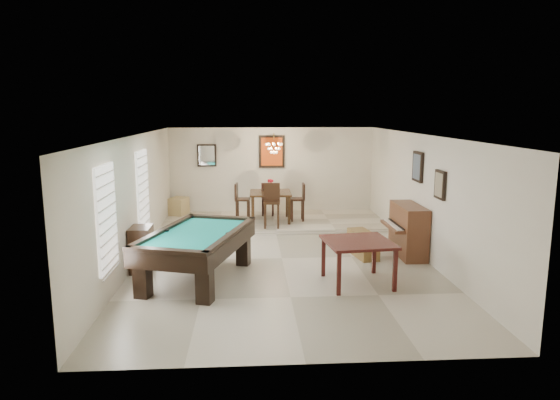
{
  "coord_description": "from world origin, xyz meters",
  "views": [
    {
      "loc": [
        -0.68,
        -10.18,
        3.1
      ],
      "look_at": [
        0.0,
        0.6,
        1.15
      ],
      "focal_mm": 32.0,
      "sensor_mm": 36.0,
      "label": 1
    }
  ],
  "objects": [
    {
      "name": "square_table",
      "position": [
        1.26,
        -1.64,
        0.4
      ],
      "size": [
        1.28,
        1.28,
        0.8
      ],
      "primitive_type": null,
      "rotation": [
        0.0,
        0.0,
        0.11
      ],
      "color": "#340F0D",
      "rests_on": "ground_plane"
    },
    {
      "name": "dining_step",
      "position": [
        0.0,
        3.25,
        0.06
      ],
      "size": [
        6.0,
        2.5,
        0.12
      ],
      "primitive_type": "cube",
      "color": "beige",
      "rests_on": "ground_plane"
    },
    {
      "name": "dining_chair_east",
      "position": [
        0.63,
        3.12,
        0.63
      ],
      "size": [
        0.38,
        0.38,
        1.02
      ],
      "primitive_type": null,
      "rotation": [
        0.0,
        0.0,
        -1.58
      ],
      "color": "black",
      "rests_on": "dining_step"
    },
    {
      "name": "right_picture_upper",
      "position": [
        2.96,
        0.3,
        1.9
      ],
      "size": [
        0.06,
        0.55,
        0.65
      ],
      "primitive_type": "cube",
      "color": "slate",
      "rests_on": "wall_right"
    },
    {
      "name": "wall_back",
      "position": [
        0.0,
        4.5,
        1.3
      ],
      "size": [
        6.0,
        0.04,
        2.6
      ],
      "primitive_type": "cube",
      "color": "silver",
      "rests_on": "ground_plane"
    },
    {
      "name": "chandelier",
      "position": [
        0.0,
        3.2,
        2.2
      ],
      "size": [
        0.44,
        0.44,
        0.6
      ],
      "primitive_type": null,
      "color": "#FFE5B2",
      "rests_on": "ceiling"
    },
    {
      "name": "corner_bench",
      "position": [
        -2.72,
        4.12,
        0.37
      ],
      "size": [
        0.6,
        0.66,
        0.49
      ],
      "primitive_type": "cube",
      "rotation": [
        0.0,
        0.0,
        -0.35
      ],
      "color": "tan",
      "rests_on": "dining_step"
    },
    {
      "name": "wall_front",
      "position": [
        0.0,
        -4.5,
        1.3
      ],
      "size": [
        6.0,
        0.04,
        2.6
      ],
      "primitive_type": "cube",
      "color": "silver",
      "rests_on": "ground_plane"
    },
    {
      "name": "back_mirror",
      "position": [
        -1.9,
        4.46,
        1.8
      ],
      "size": [
        0.55,
        0.06,
        0.65
      ],
      "primitive_type": "cube",
      "color": "white",
      "rests_on": "wall_back"
    },
    {
      "name": "right_picture_lower",
      "position": [
        2.96,
        -1.0,
        1.7
      ],
      "size": [
        0.06,
        0.45,
        0.55
      ],
      "primitive_type": "cube",
      "color": "gray",
      "rests_on": "wall_right"
    },
    {
      "name": "wall_left",
      "position": [
        -3.0,
        0.0,
        1.3
      ],
      "size": [
        0.04,
        9.0,
        2.6
      ],
      "primitive_type": "cube",
      "color": "silver",
      "rests_on": "ground_plane"
    },
    {
      "name": "ceiling",
      "position": [
        0.0,
        0.0,
        2.6
      ],
      "size": [
        6.0,
        9.0,
        0.04
      ],
      "primitive_type": "cube",
      "color": "white",
      "rests_on": "wall_back"
    },
    {
      "name": "upright_piano",
      "position": [
        2.61,
        0.06,
        0.55
      ],
      "size": [
        0.74,
        1.33,
        1.11
      ],
      "primitive_type": null,
      "color": "brown",
      "rests_on": "ground_plane"
    },
    {
      "name": "flower_vase",
      "position": [
        -0.1,
        3.13,
        1.16
      ],
      "size": [
        0.16,
        0.16,
        0.25
      ],
      "primitive_type": null,
      "rotation": [
        0.0,
        0.0,
        -0.13
      ],
      "color": "#B10F1C",
      "rests_on": "dining_table"
    },
    {
      "name": "pool_table",
      "position": [
        -1.64,
        -1.24,
        0.44
      ],
      "size": [
        2.14,
        2.96,
        0.89
      ],
      "primitive_type": null,
      "rotation": [
        0.0,
        0.0,
        -0.29
      ],
      "color": "black",
      "rests_on": "ground_plane"
    },
    {
      "name": "dining_table",
      "position": [
        -0.1,
        3.13,
        0.58
      ],
      "size": [
        1.13,
        1.13,
        0.91
      ],
      "primitive_type": null,
      "rotation": [
        0.0,
        0.0,
        -0.02
      ],
      "color": "black",
      "rests_on": "dining_step"
    },
    {
      "name": "piano_bench",
      "position": [
        1.75,
        0.05,
        0.27
      ],
      "size": [
        0.53,
        1.01,
        0.53
      ],
      "primitive_type": "cube",
      "rotation": [
        0.0,
        0.0,
        0.18
      ],
      "color": "brown",
      "rests_on": "ground_plane"
    },
    {
      "name": "apothecary_chest",
      "position": [
        -2.78,
        -0.67,
        0.44
      ],
      "size": [
        0.39,
        0.59,
        0.88
      ],
      "primitive_type": "cube",
      "color": "black",
      "rests_on": "ground_plane"
    },
    {
      "name": "back_painting",
      "position": [
        0.0,
        4.46,
        1.9
      ],
      "size": [
        0.75,
        0.06,
        0.95
      ],
      "primitive_type": "cube",
      "color": "#D84C14",
      "rests_on": "wall_back"
    },
    {
      "name": "dining_chair_south",
      "position": [
        -0.1,
        2.36,
        0.68
      ],
      "size": [
        0.45,
        0.45,
        1.13
      ],
      "primitive_type": null,
      "rotation": [
        0.0,
        0.0,
        -0.07
      ],
      "color": "black",
      "rests_on": "dining_step"
    },
    {
      "name": "ground_plane",
      "position": [
        0.0,
        0.0,
        -0.01
      ],
      "size": [
        6.0,
        9.0,
        0.02
      ],
      "primitive_type": "cube",
      "color": "beige"
    },
    {
      "name": "dining_chair_west",
      "position": [
        -0.85,
        3.14,
        0.64
      ],
      "size": [
        0.42,
        0.42,
        1.03
      ],
      "primitive_type": null,
      "rotation": [
        0.0,
        0.0,
        1.46
      ],
      "color": "black",
      "rests_on": "dining_step"
    },
    {
      "name": "window_left_front",
      "position": [
        -2.97,
        -2.2,
        1.4
      ],
      "size": [
        0.06,
        1.0,
        1.7
      ],
      "primitive_type": "cube",
      "color": "white",
      "rests_on": "wall_left"
    },
    {
      "name": "wall_right",
      "position": [
        3.0,
        0.0,
        1.3
      ],
      "size": [
        0.04,
        9.0,
        2.6
      ],
      "primitive_type": "cube",
      "color": "silver",
      "rests_on": "ground_plane"
    },
    {
      "name": "window_left_rear",
      "position": [
        -2.97,
        0.6,
        1.4
      ],
      "size": [
        0.06,
        1.0,
        1.7
      ],
      "primitive_type": "cube",
      "color": "white",
      "rests_on": "wall_left"
    },
    {
      "name": "dining_chair_north",
      "position": [
        -0.14,
        3.86,
        0.6
      ],
      "size": [
        0.38,
        0.38,
        0.96
      ],
      "primitive_type": null,
      "rotation": [
        0.0,
        0.0,
        3.07
      ],
      "color": "black",
      "rests_on": "dining_step"
    }
  ]
}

